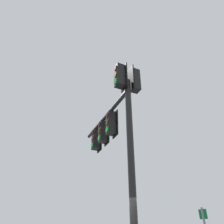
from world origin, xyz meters
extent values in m
cylinder|color=black|center=(0.29, -0.69, 3.19)|extent=(0.20, 0.20, 6.39)
cylinder|color=black|center=(2.02, 0.23, 5.95)|extent=(3.53, 1.96, 0.14)
cube|color=black|center=(0.15, -0.42, 6.50)|extent=(0.41, 0.41, 0.90)
cube|color=black|center=(0.23, -0.57, 6.50)|extent=(0.41, 0.24, 1.04)
cylinder|color=#360503|center=(0.08, -0.28, 6.80)|extent=(0.19, 0.12, 0.20)
cylinder|color=#3C2703|center=(0.08, -0.28, 6.50)|extent=(0.19, 0.12, 0.20)
cylinder|color=green|center=(0.08, -0.28, 6.20)|extent=(0.19, 0.12, 0.20)
cube|color=black|center=(0.43, -0.95, 6.50)|extent=(0.41, 0.41, 0.90)
cube|color=black|center=(0.35, -0.80, 6.50)|extent=(0.41, 0.24, 1.04)
cylinder|color=#360503|center=(0.51, -1.10, 6.80)|extent=(0.19, 0.12, 0.20)
cylinder|color=#3C2703|center=(0.51, -1.10, 6.50)|extent=(0.19, 0.12, 0.20)
cylinder|color=green|center=(0.51, -1.10, 6.20)|extent=(0.19, 0.12, 0.20)
cube|color=black|center=(1.51, -0.04, 5.40)|extent=(0.40, 0.40, 0.90)
cube|color=black|center=(1.59, -0.20, 5.40)|extent=(0.41, 0.23, 1.04)
cylinder|color=#360503|center=(1.44, 0.10, 5.70)|extent=(0.19, 0.12, 0.20)
cylinder|color=#3C2703|center=(1.44, 0.10, 5.40)|extent=(0.19, 0.12, 0.20)
cylinder|color=green|center=(1.44, 0.10, 5.10)|extent=(0.19, 0.12, 0.20)
cube|color=black|center=(2.20, 0.32, 5.40)|extent=(0.40, 0.40, 0.90)
cube|color=black|center=(2.28, 0.17, 5.40)|extent=(0.41, 0.23, 1.04)
cylinder|color=#360503|center=(2.13, 0.47, 5.70)|extent=(0.19, 0.12, 0.20)
cylinder|color=#3C2703|center=(2.13, 0.47, 5.40)|extent=(0.19, 0.12, 0.20)
cylinder|color=green|center=(2.13, 0.47, 5.10)|extent=(0.19, 0.12, 0.20)
cube|color=black|center=(2.89, 0.68, 5.40)|extent=(0.40, 0.40, 0.90)
cube|color=black|center=(2.97, 0.53, 5.40)|extent=(0.41, 0.24, 1.04)
cylinder|color=#360503|center=(2.81, 0.83, 5.70)|extent=(0.19, 0.12, 0.20)
cylinder|color=#3C2703|center=(2.81, 0.83, 5.40)|extent=(0.19, 0.12, 0.20)
cylinder|color=green|center=(2.81, 0.83, 5.10)|extent=(0.19, 0.12, 0.20)
cube|color=#0C7238|center=(2.60, -3.08, 2.41)|extent=(0.15, 0.24, 0.31)
cube|color=white|center=(2.62, -3.09, 2.41)|extent=(0.11, 0.18, 0.25)
cube|color=#0C7238|center=(3.63, -0.81, 2.28)|extent=(0.27, 0.07, 0.32)
cube|color=white|center=(3.64, -0.82, 2.28)|extent=(0.21, 0.04, 0.26)
camera|label=1|loc=(-5.88, -0.52, 1.31)|focal=36.52mm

